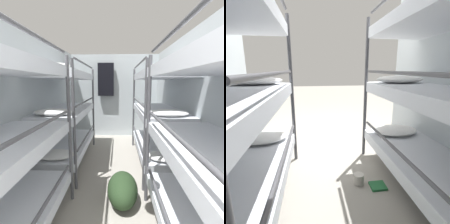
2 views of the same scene
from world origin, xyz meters
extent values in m
plane|color=gray|center=(0.00, 0.00, 0.00)|extent=(20.00, 20.00, 0.00)
cylinder|color=#4C4C51|center=(-0.49, 0.57, 0.93)|extent=(0.04, 0.04, 1.86)
cube|color=silver|center=(-0.86, 1.51, 0.33)|extent=(0.73, 1.91, 0.13)
ellipsoid|color=white|center=(-0.86, 0.79, 0.43)|extent=(0.59, 0.40, 0.09)
cylinder|color=#4C4C51|center=(-0.49, 1.51, 0.53)|extent=(0.03, 1.62, 0.03)
cube|color=silver|center=(-0.86, 1.51, 1.00)|extent=(0.73, 1.91, 0.13)
ellipsoid|color=white|center=(-0.86, 0.79, 1.11)|extent=(0.59, 0.40, 0.09)
cylinder|color=#4C4C51|center=(-0.49, 1.51, 1.21)|extent=(0.03, 1.62, 0.03)
cube|color=silver|center=(-0.86, 1.51, 1.68)|extent=(0.73, 1.91, 0.13)
ellipsoid|color=white|center=(-0.86, 0.79, 1.79)|extent=(0.59, 0.40, 0.09)
cylinder|color=#4C4C51|center=(0.49, 0.57, 0.93)|extent=(0.04, 0.04, 1.86)
cube|color=silver|center=(0.86, 1.51, 0.33)|extent=(0.73, 1.91, 0.13)
ellipsoid|color=white|center=(0.86, 0.79, 0.43)|extent=(0.59, 0.40, 0.09)
cylinder|color=#4C4C51|center=(0.49, 1.51, 0.53)|extent=(0.03, 1.62, 0.03)
cube|color=silver|center=(0.86, 1.51, 1.00)|extent=(0.73, 1.91, 0.13)
ellipsoid|color=white|center=(0.86, 0.79, 1.11)|extent=(0.59, 0.40, 0.09)
cylinder|color=#4C4C51|center=(0.49, 1.51, 1.21)|extent=(0.03, 1.62, 0.03)
ellipsoid|color=white|center=(0.86, 0.79, 1.79)|extent=(0.59, 0.40, 0.09)
cylinder|color=#B7B2A8|center=(-0.24, 1.24, 0.06)|extent=(0.11, 0.11, 0.11)
cube|color=#236638|center=(-0.43, 1.33, 0.01)|extent=(0.17, 0.15, 0.02)
camera|label=1|loc=(0.12, 0.32, 1.54)|focal=28.00mm
camera|label=2|loc=(0.24, 2.88, 1.24)|focal=28.00mm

